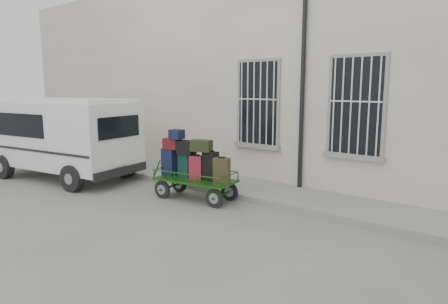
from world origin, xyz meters
The scene contains 5 objects.
ground centered at (0.00, 0.00, 0.00)m, with size 80.00×80.00×0.00m, color slate.
building centered at (0.00, 5.50, 3.00)m, with size 24.00×5.15×6.00m.
sidewalk centered at (0.00, 2.20, 0.07)m, with size 24.00×1.70×0.15m, color gray.
luggage_cart centered at (-0.76, 0.78, 0.81)m, with size 2.34×1.14×1.67m.
van centered at (-5.31, 0.03, 1.35)m, with size 4.91×2.67×2.36m.
Camera 1 is at (5.70, -6.05, 2.69)m, focal length 32.00 mm.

